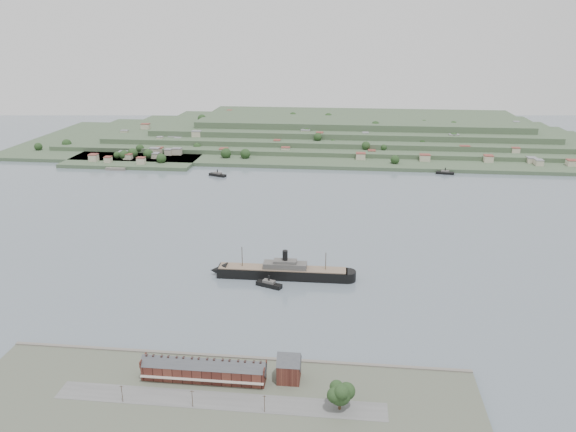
# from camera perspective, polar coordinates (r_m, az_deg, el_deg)

# --- Properties ---
(ground) EXTENTS (1400.00, 1400.00, 0.00)m
(ground) POSITION_cam_1_polar(r_m,az_deg,el_deg) (407.93, -1.28, -3.01)
(ground) COLOR slate
(ground) RESTS_ON ground
(near_shore) EXTENTS (220.00, 80.00, 2.60)m
(near_shore) POSITION_cam_1_polar(r_m,az_deg,el_deg) (246.41, -7.25, -18.97)
(near_shore) COLOR #4C5142
(near_shore) RESTS_ON ground
(terrace_row) EXTENTS (55.60, 9.80, 11.07)m
(terrace_row) POSITION_cam_1_polar(r_m,az_deg,el_deg) (259.86, -8.55, -15.23)
(terrace_row) COLOR #3F1B16
(terrace_row) RESTS_ON ground
(gabled_building) EXTENTS (10.40, 10.18, 14.09)m
(gabled_building) POSITION_cam_1_polar(r_m,az_deg,el_deg) (256.35, 0.10, -15.15)
(gabled_building) COLOR #3F1B16
(gabled_building) RESTS_ON ground
(far_peninsula) EXTENTS (760.00, 309.00, 30.00)m
(far_peninsula) POSITION_cam_1_polar(r_m,az_deg,el_deg) (781.47, 4.56, 8.43)
(far_peninsula) COLOR #354B32
(far_peninsula) RESTS_ON ground
(steamship) EXTENTS (92.72, 11.79, 22.26)m
(steamship) POSITION_cam_1_polar(r_m,az_deg,el_deg) (355.77, -0.94, -5.67)
(steamship) COLOR black
(steamship) RESTS_ON ground
(tugboat) EXTENTS (16.97, 10.13, 7.43)m
(tugboat) POSITION_cam_1_polar(r_m,az_deg,el_deg) (344.95, -1.94, -6.92)
(tugboat) COLOR black
(tugboat) RESTS_ON ground
(ferry_west) EXTENTS (20.07, 12.60, 7.31)m
(ferry_west) POSITION_cam_1_polar(r_m,az_deg,el_deg) (600.61, -7.17, 4.20)
(ferry_west) COLOR black
(ferry_west) RESTS_ON ground
(ferry_east) EXTENTS (19.46, 8.09, 7.08)m
(ferry_east) POSITION_cam_1_polar(r_m,az_deg,el_deg) (627.58, 15.67, 4.27)
(ferry_east) COLOR black
(ferry_east) RESTS_ON ground
(fig_tree) EXTENTS (11.54, 9.99, 12.88)m
(fig_tree) POSITION_cam_1_polar(r_m,az_deg,el_deg) (239.46, 5.39, -17.51)
(fig_tree) COLOR #3C2D1C
(fig_tree) RESTS_ON ground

